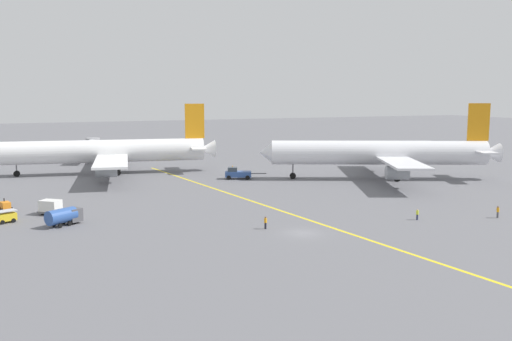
{
  "coord_description": "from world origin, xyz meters",
  "views": [
    {
      "loc": [
        -32.1,
        -60.23,
        17.65
      ],
      "look_at": [
        5.85,
        29.15,
        4.0
      ],
      "focal_mm": 38.33,
      "sensor_mm": 36.0,
      "label": 1
    }
  ],
  "objects_px": {
    "pushback_tug": "(237,173)",
    "ground_crew_ramp_agent_by_cones": "(417,214)",
    "gse_fuel_bowser_stubby": "(65,216)",
    "ground_crew_marshaller_foreground": "(498,212)",
    "gse_container_dolly_flat": "(50,207)",
    "gse_baggage_cart_near_cluster": "(6,217)",
    "gse_gpu_cart_small": "(5,206)",
    "airliner_at_gate_left": "(105,152)",
    "jet_bridge": "(89,146)",
    "airliner_being_pushed": "(381,153)",
    "ground_crew_wing_walker_right": "(265,222)"
  },
  "relations": [
    {
      "from": "gse_baggage_cart_near_cluster",
      "to": "ground_crew_marshaller_foreground",
      "type": "bearing_deg",
      "value": -20.6
    },
    {
      "from": "gse_container_dolly_flat",
      "to": "ground_crew_ramp_agent_by_cones",
      "type": "distance_m",
      "value": 53.24
    },
    {
      "from": "airliner_being_pushed",
      "to": "gse_container_dolly_flat",
      "type": "height_order",
      "value": "airliner_being_pushed"
    },
    {
      "from": "airliner_being_pushed",
      "to": "airliner_at_gate_left",
      "type": "bearing_deg",
      "value": 149.75
    },
    {
      "from": "gse_baggage_cart_near_cluster",
      "to": "gse_fuel_bowser_stubby",
      "type": "relative_size",
      "value": 0.61
    },
    {
      "from": "ground_crew_ramp_agent_by_cones",
      "to": "jet_bridge",
      "type": "distance_m",
      "value": 95.36
    },
    {
      "from": "airliner_being_pushed",
      "to": "gse_fuel_bowser_stubby",
      "type": "xyz_separation_m",
      "value": [
        -63.56,
        -17.05,
        -4.12
      ]
    },
    {
      "from": "jet_bridge",
      "to": "pushback_tug",
      "type": "bearing_deg",
      "value": -60.27
    },
    {
      "from": "airliner_being_pushed",
      "to": "ground_crew_ramp_agent_by_cones",
      "type": "bearing_deg",
      "value": -117.86
    },
    {
      "from": "jet_bridge",
      "to": "gse_baggage_cart_near_cluster",
      "type": "bearing_deg",
      "value": -105.33
    },
    {
      "from": "ground_crew_marshaller_foreground",
      "to": "gse_gpu_cart_small",
      "type": "bearing_deg",
      "value": 153.31
    },
    {
      "from": "airliner_at_gate_left",
      "to": "gse_gpu_cart_small",
      "type": "distance_m",
      "value": 39.4
    },
    {
      "from": "pushback_tug",
      "to": "ground_crew_ramp_agent_by_cones",
      "type": "height_order",
      "value": "pushback_tug"
    },
    {
      "from": "gse_fuel_bowser_stubby",
      "to": "ground_crew_marshaller_foreground",
      "type": "relative_size",
      "value": 2.98
    },
    {
      "from": "pushback_tug",
      "to": "ground_crew_marshaller_foreground",
      "type": "bearing_deg",
      "value": -66.23
    },
    {
      "from": "pushback_tug",
      "to": "ground_crew_ramp_agent_by_cones",
      "type": "bearing_deg",
      "value": -77.56
    },
    {
      "from": "gse_gpu_cart_small",
      "to": "gse_container_dolly_flat",
      "type": "height_order",
      "value": "gse_container_dolly_flat"
    },
    {
      "from": "ground_crew_marshaller_foreground",
      "to": "gse_baggage_cart_near_cluster",
      "type": "bearing_deg",
      "value": 159.4
    },
    {
      "from": "gse_container_dolly_flat",
      "to": "gse_fuel_bowser_stubby",
      "type": "height_order",
      "value": "gse_fuel_bowser_stubby"
    },
    {
      "from": "jet_bridge",
      "to": "ground_crew_ramp_agent_by_cones",
      "type": "bearing_deg",
      "value": -68.52
    },
    {
      "from": "pushback_tug",
      "to": "gse_baggage_cart_near_cluster",
      "type": "distance_m",
      "value": 49.78
    },
    {
      "from": "gse_container_dolly_flat",
      "to": "jet_bridge",
      "type": "relative_size",
      "value": 0.23
    },
    {
      "from": "gse_container_dolly_flat",
      "to": "ground_crew_ramp_agent_by_cones",
      "type": "height_order",
      "value": "gse_container_dolly_flat"
    },
    {
      "from": "gse_fuel_bowser_stubby",
      "to": "ground_crew_wing_walker_right",
      "type": "xyz_separation_m",
      "value": [
        24.2,
        -12.42,
        -0.46
      ]
    },
    {
      "from": "gse_fuel_bowser_stubby",
      "to": "ground_crew_marshaller_foreground",
      "type": "bearing_deg",
      "value": -18.76
    },
    {
      "from": "pushback_tug",
      "to": "gse_container_dolly_flat",
      "type": "bearing_deg",
      "value": -150.87
    },
    {
      "from": "airliner_being_pushed",
      "to": "pushback_tug",
      "type": "height_order",
      "value": "airliner_being_pushed"
    },
    {
      "from": "gse_fuel_bowser_stubby",
      "to": "ground_crew_marshaller_foreground",
      "type": "xyz_separation_m",
      "value": [
        57.52,
        -19.54,
        -0.43
      ]
    },
    {
      "from": "gse_gpu_cart_small",
      "to": "gse_container_dolly_flat",
      "type": "distance_m",
      "value": 8.14
    },
    {
      "from": "gse_container_dolly_flat",
      "to": "ground_crew_marshaller_foreground",
      "type": "bearing_deg",
      "value": -25.01
    },
    {
      "from": "pushback_tug",
      "to": "ground_crew_marshaller_foreground",
      "type": "height_order",
      "value": "pushback_tug"
    },
    {
      "from": "airliner_at_gate_left",
      "to": "ground_crew_marshaller_foreground",
      "type": "height_order",
      "value": "airliner_at_gate_left"
    },
    {
      "from": "pushback_tug",
      "to": "jet_bridge",
      "type": "bearing_deg",
      "value": 119.73
    },
    {
      "from": "airliner_at_gate_left",
      "to": "gse_fuel_bowser_stubby",
      "type": "bearing_deg",
      "value": -104.01
    },
    {
      "from": "gse_gpu_cart_small",
      "to": "ground_crew_marshaller_foreground",
      "type": "bearing_deg",
      "value": -26.69
    },
    {
      "from": "airliner_at_gate_left",
      "to": "ground_crew_marshaller_foreground",
      "type": "bearing_deg",
      "value": -55.6
    },
    {
      "from": "airliner_being_pushed",
      "to": "gse_container_dolly_flat",
      "type": "distance_m",
      "value": 65.78
    },
    {
      "from": "pushback_tug",
      "to": "ground_crew_wing_walker_right",
      "type": "bearing_deg",
      "value": -106.14
    },
    {
      "from": "pushback_tug",
      "to": "airliner_at_gate_left",
      "type": "bearing_deg",
      "value": 143.1
    },
    {
      "from": "gse_container_dolly_flat",
      "to": "gse_fuel_bowser_stubby",
      "type": "bearing_deg",
      "value": -79.68
    },
    {
      "from": "ground_crew_ramp_agent_by_cones",
      "to": "airliner_at_gate_left",
      "type": "bearing_deg",
      "value": 118.47
    },
    {
      "from": "gse_fuel_bowser_stubby",
      "to": "ground_crew_ramp_agent_by_cones",
      "type": "relative_size",
      "value": 3.32
    },
    {
      "from": "airliner_being_pushed",
      "to": "ground_crew_wing_walker_right",
      "type": "bearing_deg",
      "value": -143.18
    },
    {
      "from": "gse_baggage_cart_near_cluster",
      "to": "gse_fuel_bowser_stubby",
      "type": "height_order",
      "value": "gse_fuel_bowser_stubby"
    },
    {
      "from": "gse_baggage_cart_near_cluster",
      "to": "jet_bridge",
      "type": "xyz_separation_m",
      "value": [
        18.59,
        67.82,
        3.05
      ]
    },
    {
      "from": "gse_baggage_cart_near_cluster",
      "to": "gse_fuel_bowser_stubby",
      "type": "bearing_deg",
      "value": -33.28
    },
    {
      "from": "gse_gpu_cart_small",
      "to": "ground_crew_marshaller_foreground",
      "type": "height_order",
      "value": "gse_gpu_cart_small"
    },
    {
      "from": "gse_baggage_cart_near_cluster",
      "to": "airliner_at_gate_left",
      "type": "bearing_deg",
      "value": 65.63
    },
    {
      "from": "ground_crew_wing_walker_right",
      "to": "pushback_tug",
      "type": "bearing_deg",
      "value": 73.86
    },
    {
      "from": "airliner_at_gate_left",
      "to": "jet_bridge",
      "type": "xyz_separation_m",
      "value": [
        -0.6,
        25.44,
        -1.05
      ]
    }
  ]
}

